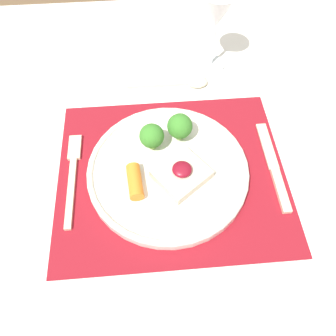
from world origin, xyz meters
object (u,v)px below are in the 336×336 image
Objects in this scene: dinner_plate at (168,168)px; fork at (73,172)px; knife at (275,171)px; wine_glass_near at (217,15)px; spoon at (187,82)px.

dinner_plate is 1.49× the size of fork.
wine_glass_near is at bearing 104.07° from knife.
dinner_plate is 0.20m from knife.
spoon is (0.06, 0.24, -0.01)m from dinner_plate.
spoon is 0.15m from wine_glass_near.
wine_glass_near is at bearing 42.04° from fork.
wine_glass_near is (0.06, 0.06, 0.12)m from spoon.
wine_glass_near reaches higher than knife.
knife is 1.15× the size of wine_glass_near.
wine_glass_near is at bearing 66.94° from dinner_plate.
wine_glass_near reaches higher than dinner_plate.
spoon is at bearing 41.88° from fork.
knife is 0.34m from wine_glass_near.
knife is at bearing -4.47° from dinner_plate.
spoon is (0.24, 0.22, -0.00)m from fork.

